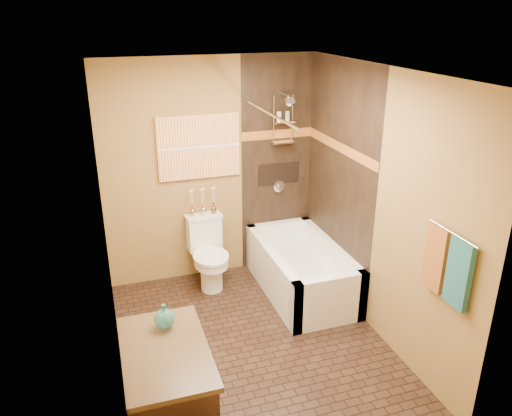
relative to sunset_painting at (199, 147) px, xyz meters
name	(u,v)px	position (x,y,z in m)	size (l,w,h in m)	color
floor	(253,344)	(0.13, -1.48, -1.55)	(3.00, 3.00, 0.00)	black
wall_left	(107,242)	(-1.07, -1.48, -0.30)	(0.02, 3.00, 2.50)	olive
wall_right	(377,206)	(1.33, -1.48, -0.30)	(0.02, 3.00, 2.50)	olive
wall_back	(211,172)	(0.13, 0.02, -0.30)	(2.40, 0.02, 2.50)	olive
wall_front	(333,320)	(0.13, -2.98, -0.30)	(2.40, 0.02, 2.50)	olive
ceiling	(253,71)	(0.13, -1.48, 0.95)	(3.00, 3.00, 0.00)	silver
alcove_tile_back	(277,165)	(0.91, 0.01, -0.30)	(0.85, 0.01, 2.50)	black
alcove_tile_right	(338,181)	(1.32, -0.73, -0.30)	(0.01, 1.50, 2.50)	black
mosaic_band_back	(278,134)	(0.91, 0.00, 0.07)	(0.85, 0.01, 0.10)	brown
mosaic_band_right	(340,147)	(1.31, -0.73, 0.07)	(0.01, 1.50, 0.10)	brown
alcove_niche	(279,174)	(0.93, 0.01, -0.40)	(0.50, 0.01, 0.25)	black
shower_fixtures	(283,132)	(0.93, -0.10, 0.12)	(0.24, 0.33, 1.16)	silver
curtain_rod	(268,113)	(0.53, -0.73, 0.47)	(0.03, 0.03, 1.55)	silver
towel_bar	(451,232)	(1.28, -2.53, -0.10)	(0.02, 0.02, 0.55)	silver
towel_teal	(459,274)	(1.29, -2.66, -0.37)	(0.05, 0.22, 0.52)	#1B4F5C
towel_rust	(436,258)	(1.29, -2.40, -0.37)	(0.05, 0.22, 0.52)	#92581A
sunset_painting	(199,147)	(0.00, 0.00, 0.00)	(0.90, 0.04, 0.70)	orange
vanity_mirror	(112,267)	(-1.06, -2.38, -0.05)	(0.01, 1.00, 0.90)	white
bathtub	(301,273)	(0.93, -0.73, -1.33)	(0.80, 1.50, 0.55)	white
toilet	(208,253)	(0.00, -0.26, -1.15)	(0.41, 0.60, 0.79)	white
vanity	(168,398)	(-0.79, -2.38, -1.13)	(0.58, 0.94, 0.83)	black
teal_bottle	(164,316)	(-0.74, -2.13, -0.63)	(0.15, 0.15, 0.23)	#267470
bud_vases	(203,201)	(0.00, -0.09, -0.60)	(0.31, 0.06, 0.30)	gold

